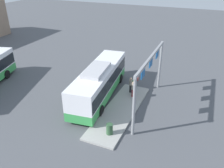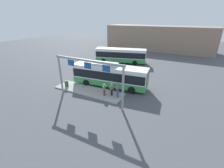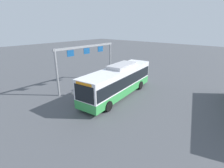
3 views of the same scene
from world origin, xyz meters
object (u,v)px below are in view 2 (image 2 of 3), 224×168
object	(u,v)px
bus_main	(110,75)
trash_bin	(67,84)
person_waiting_mid	(104,89)
person_boarding	(112,89)
person_waiting_near	(118,91)
bus_background_left	(121,55)

from	to	relation	value
bus_main	trash_bin	size ratio (longest dim) A/B	12.32
person_waiting_mid	trash_bin	distance (m)	6.25
person_boarding	trash_bin	xyz separation A→B (m)	(-7.01, -0.64, -0.44)
person_waiting_near	person_waiting_mid	size ratio (longest dim) A/B	1.00
bus_main	person_waiting_mid	bearing A→B (deg)	-79.75
bus_main	person_waiting_mid	size ratio (longest dim) A/B	6.64
bus_background_left	person_boarding	world-z (taller)	bus_background_left
bus_background_left	bus_main	bearing A→B (deg)	92.46
person_boarding	bus_main	bearing A→B (deg)	28.91
bus_main	trash_bin	bearing A→B (deg)	-153.82
bus_main	person_waiting_mid	world-z (taller)	bus_main
bus_main	person_boarding	world-z (taller)	bus_main
bus_background_left	person_waiting_mid	bearing A→B (deg)	92.25
person_waiting_mid	trash_bin	size ratio (longest dim) A/B	1.86
bus_main	person_waiting_near	distance (m)	4.01
person_waiting_near	trash_bin	world-z (taller)	person_waiting_near
bus_main	person_boarding	distance (m)	3.35
bus_main	person_boarding	xyz separation A→B (m)	(1.77, -2.74, -0.76)
person_boarding	person_waiting_near	distance (m)	0.93
trash_bin	person_waiting_near	bearing A→B (deg)	3.58
bus_main	trash_bin	world-z (taller)	bus_main
person_waiting_mid	bus_main	bearing A→B (deg)	1.74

